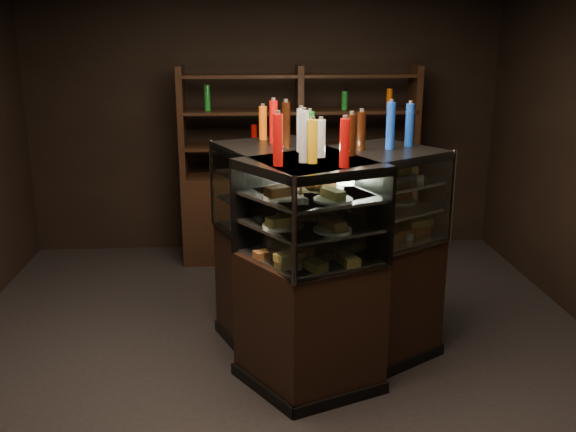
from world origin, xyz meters
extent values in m
plane|color=black|center=(0.00, 0.00, 0.00)|extent=(5.00, 5.00, 0.00)
cube|color=black|center=(0.00, 2.50, 1.50)|extent=(5.00, 0.02, 3.00)
cube|color=black|center=(0.00, -2.50, 1.50)|extent=(5.00, 0.02, 3.00)
cube|color=black|center=(0.43, -0.25, 0.45)|extent=(1.53, 1.32, 0.90)
cube|color=black|center=(0.43, -0.25, 0.04)|extent=(1.57, 1.36, 0.08)
cube|color=black|center=(0.43, -0.25, 1.50)|extent=(1.53, 1.32, 0.06)
cube|color=silver|center=(0.43, -0.25, 0.91)|extent=(1.45, 1.25, 0.02)
cube|color=silver|center=(0.43, -0.25, 1.12)|extent=(1.45, 1.25, 0.02)
cube|color=silver|center=(0.43, -0.25, 1.31)|extent=(1.45, 1.25, 0.02)
cube|color=white|center=(0.62, -0.55, 1.22)|extent=(1.16, 0.75, 0.63)
cylinder|color=silver|center=(1.19, -0.17, 1.22)|extent=(0.03, 0.03, 0.65)
cylinder|color=silver|center=(0.04, -0.91, 1.22)|extent=(0.03, 0.03, 0.65)
cube|color=black|center=(0.10, -0.14, 0.45)|extent=(1.16, 1.53, 0.90)
cube|color=black|center=(0.10, -0.14, 0.04)|extent=(1.19, 1.58, 0.08)
cube|color=black|center=(0.10, -0.14, 1.50)|extent=(1.16, 1.53, 0.06)
cube|color=silver|center=(0.10, -0.14, 0.91)|extent=(1.08, 1.46, 0.02)
cube|color=silver|center=(0.10, -0.14, 1.12)|extent=(1.08, 1.46, 0.02)
cube|color=silver|center=(0.10, -0.14, 1.31)|extent=(1.08, 1.46, 0.02)
cube|color=white|center=(-0.23, -0.28, 1.22)|extent=(0.53, 1.28, 0.63)
cylinder|color=silver|center=(0.04, -0.91, 1.22)|extent=(0.03, 0.03, 0.65)
cylinder|color=silver|center=(-0.48, 0.36, 1.22)|extent=(0.03, 0.03, 0.65)
cube|color=#BC8243|center=(-0.04, -0.59, 0.95)|extent=(0.20, 0.17, 0.06)
cube|color=#BC8243|center=(0.10, -0.50, 0.95)|extent=(0.20, 0.17, 0.06)
cube|color=#BC8243|center=(0.24, -0.41, 0.95)|extent=(0.20, 0.17, 0.06)
cube|color=#BC8243|center=(0.38, -0.32, 0.95)|extent=(0.20, 0.17, 0.06)
cube|color=#BC8243|center=(0.52, -0.23, 0.95)|extent=(0.20, 0.17, 0.06)
cube|color=#BC8243|center=(0.66, -0.14, 0.95)|extent=(0.20, 0.17, 0.06)
cube|color=#BC8243|center=(0.79, -0.06, 0.95)|extent=(0.20, 0.17, 0.06)
cube|color=#BC8243|center=(0.93, 0.03, 0.95)|extent=(0.20, 0.17, 0.06)
cylinder|color=white|center=(-0.01, -0.53, 1.14)|extent=(0.24, 0.24, 0.02)
cube|color=#BC8243|center=(-0.01, -0.53, 1.17)|extent=(0.19, 0.16, 0.05)
cylinder|color=white|center=(0.28, -0.34, 1.14)|extent=(0.24, 0.24, 0.02)
cube|color=#BC8243|center=(0.28, -0.34, 1.17)|extent=(0.19, 0.16, 0.05)
cylinder|color=white|center=(0.58, -0.16, 1.14)|extent=(0.24, 0.24, 0.02)
cube|color=#BC8243|center=(0.58, -0.16, 1.17)|extent=(0.19, 0.16, 0.05)
cylinder|color=white|center=(0.87, 0.03, 1.14)|extent=(0.24, 0.24, 0.02)
cube|color=#BC8243|center=(0.87, 0.03, 1.17)|extent=(0.19, 0.16, 0.05)
cylinder|color=white|center=(-0.01, -0.53, 1.33)|extent=(0.24, 0.24, 0.02)
cube|color=#BC8243|center=(-0.01, -0.53, 1.36)|extent=(0.19, 0.16, 0.05)
cylinder|color=white|center=(0.28, -0.34, 1.33)|extent=(0.24, 0.24, 0.02)
cube|color=#BC8243|center=(0.28, -0.34, 1.36)|extent=(0.19, 0.16, 0.05)
cylinder|color=white|center=(0.58, -0.16, 1.33)|extent=(0.24, 0.24, 0.02)
cube|color=#BC8243|center=(0.58, -0.16, 1.36)|extent=(0.19, 0.16, 0.05)
cylinder|color=white|center=(0.87, 0.03, 1.33)|extent=(0.24, 0.24, 0.02)
cube|color=#BC8243|center=(0.87, 0.03, 1.36)|extent=(0.19, 0.16, 0.05)
cube|color=#BC8243|center=(-0.15, 0.38, 0.95)|extent=(0.15, 0.20, 0.06)
cube|color=#BC8243|center=(-0.09, 0.23, 0.95)|extent=(0.15, 0.20, 0.06)
cube|color=#BC8243|center=(-0.03, 0.07, 0.95)|extent=(0.15, 0.20, 0.06)
cube|color=#BC8243|center=(0.03, -0.08, 0.95)|extent=(0.15, 0.20, 0.06)
cube|color=#BC8243|center=(0.09, -0.23, 0.95)|extent=(0.15, 0.20, 0.06)
cube|color=#BC8243|center=(0.16, -0.39, 0.95)|extent=(0.15, 0.20, 0.06)
cube|color=#BC8243|center=(0.22, -0.54, 0.95)|extent=(0.15, 0.20, 0.06)
cube|color=#BC8243|center=(0.28, -0.69, 0.95)|extent=(0.15, 0.20, 0.06)
cylinder|color=white|center=(-0.10, 0.34, 1.14)|extent=(0.24, 0.24, 0.02)
cube|color=#BC8243|center=(-0.10, 0.34, 1.17)|extent=(0.14, 0.19, 0.05)
cylinder|color=white|center=(0.03, 0.02, 1.14)|extent=(0.24, 0.24, 0.02)
cube|color=#BC8243|center=(0.03, 0.02, 1.17)|extent=(0.14, 0.19, 0.05)
cylinder|color=white|center=(0.16, -0.31, 1.14)|extent=(0.24, 0.24, 0.02)
cube|color=#BC8243|center=(0.16, -0.31, 1.17)|extent=(0.14, 0.19, 0.05)
cylinder|color=white|center=(0.29, -0.63, 1.14)|extent=(0.24, 0.24, 0.02)
cube|color=#BC8243|center=(0.29, -0.63, 1.17)|extent=(0.14, 0.19, 0.05)
cylinder|color=white|center=(-0.10, 0.34, 1.33)|extent=(0.24, 0.24, 0.02)
cube|color=#BC8243|center=(-0.10, 0.34, 1.36)|extent=(0.14, 0.19, 0.05)
cylinder|color=white|center=(0.03, 0.02, 1.33)|extent=(0.24, 0.24, 0.02)
cube|color=#BC8243|center=(0.03, 0.02, 1.36)|extent=(0.14, 0.19, 0.05)
cylinder|color=white|center=(0.16, -0.31, 1.33)|extent=(0.24, 0.24, 0.02)
cube|color=#BC8243|center=(0.16, -0.31, 1.36)|extent=(0.14, 0.19, 0.05)
cylinder|color=white|center=(0.29, -0.63, 1.33)|extent=(0.24, 0.24, 0.02)
cube|color=#BC8243|center=(0.29, -0.63, 1.36)|extent=(0.14, 0.19, 0.05)
cylinder|color=silver|center=(-0.06, -0.56, 1.67)|extent=(0.06, 0.06, 0.28)
cylinder|color=silver|center=(-0.06, -0.56, 1.82)|extent=(0.03, 0.03, 0.02)
cylinder|color=black|center=(0.10, -0.46, 1.67)|extent=(0.06, 0.06, 0.28)
cylinder|color=silver|center=(0.10, -0.46, 1.82)|extent=(0.03, 0.03, 0.02)
cylinder|color=#D8590A|center=(0.27, -0.35, 1.67)|extent=(0.06, 0.06, 0.28)
cylinder|color=silver|center=(0.27, -0.35, 1.82)|extent=(0.03, 0.03, 0.02)
cylinder|color=yellow|center=(0.43, -0.25, 1.67)|extent=(0.06, 0.06, 0.28)
cylinder|color=silver|center=(0.43, -0.25, 1.82)|extent=(0.03, 0.03, 0.02)
cylinder|color=#B20C0A|center=(0.59, -0.15, 1.67)|extent=(0.06, 0.06, 0.28)
cylinder|color=silver|center=(0.59, -0.15, 1.82)|extent=(0.03, 0.03, 0.02)
cylinder|color=#147223|center=(0.75, -0.04, 1.67)|extent=(0.06, 0.06, 0.28)
cylinder|color=silver|center=(0.75, -0.04, 1.82)|extent=(0.03, 0.03, 0.02)
cylinder|color=#0F38B2|center=(0.91, 0.06, 1.67)|extent=(0.06, 0.06, 0.28)
cylinder|color=silver|center=(0.91, 0.06, 1.82)|extent=(0.03, 0.03, 0.02)
cylinder|color=silver|center=(-0.12, 0.39, 1.67)|extent=(0.06, 0.06, 0.28)
cylinder|color=silver|center=(-0.12, 0.39, 1.82)|extent=(0.03, 0.03, 0.02)
cylinder|color=black|center=(-0.05, 0.21, 1.67)|extent=(0.06, 0.06, 0.28)
cylinder|color=silver|center=(-0.05, 0.21, 1.82)|extent=(0.03, 0.03, 0.02)
cylinder|color=#D8590A|center=(0.02, 0.03, 1.67)|extent=(0.06, 0.06, 0.28)
cylinder|color=silver|center=(0.02, 0.03, 1.82)|extent=(0.03, 0.03, 0.02)
cylinder|color=yellow|center=(0.10, -0.14, 1.67)|extent=(0.06, 0.06, 0.28)
cylinder|color=silver|center=(0.10, -0.14, 1.82)|extent=(0.03, 0.03, 0.02)
cylinder|color=#B20C0A|center=(0.17, -0.32, 1.67)|extent=(0.06, 0.06, 0.28)
cylinder|color=silver|center=(0.17, -0.32, 1.82)|extent=(0.03, 0.03, 0.02)
cylinder|color=#147223|center=(0.24, -0.50, 1.67)|extent=(0.06, 0.06, 0.28)
cylinder|color=silver|center=(0.24, -0.50, 1.82)|extent=(0.03, 0.03, 0.02)
cylinder|color=#0F38B2|center=(0.31, -0.68, 1.67)|extent=(0.06, 0.06, 0.28)
cylinder|color=silver|center=(0.31, -0.68, 1.82)|extent=(0.03, 0.03, 0.02)
cylinder|color=black|center=(1.23, 1.29, 0.08)|extent=(0.21, 0.21, 0.15)
cone|color=#1B5618|center=(1.23, 1.29, 0.37)|extent=(0.31, 0.31, 0.43)
cone|color=#1B5618|center=(1.23, 1.29, 0.51)|extent=(0.24, 0.24, 0.30)
cube|color=black|center=(0.33, 2.05, 0.45)|extent=(2.40, 0.43, 0.90)
cube|color=black|center=(-0.84, 2.05, 1.45)|extent=(0.06, 0.38, 1.10)
cube|color=black|center=(0.33, 2.05, 1.45)|extent=(0.06, 0.38, 1.10)
cube|color=black|center=(1.49, 2.05, 1.45)|extent=(0.06, 0.38, 1.10)
cube|color=black|center=(0.33, 2.05, 1.20)|extent=(2.35, 0.38, 0.03)
cube|color=black|center=(0.33, 2.05, 1.55)|extent=(2.35, 0.38, 0.03)
cube|color=black|center=(0.33, 2.05, 1.90)|extent=(2.35, 0.38, 0.03)
cylinder|color=silver|center=(-0.58, 2.05, 1.32)|extent=(0.06, 0.06, 0.22)
cylinder|color=black|center=(-0.13, 2.05, 1.32)|extent=(0.06, 0.06, 0.22)
cylinder|color=#D8590A|center=(0.33, 2.05, 1.32)|extent=(0.06, 0.06, 0.22)
cylinder|color=yellow|center=(0.78, 2.05, 1.32)|extent=(0.06, 0.06, 0.22)
cylinder|color=#B20C0A|center=(1.24, 2.05, 1.32)|extent=(0.06, 0.06, 0.22)
camera|label=1|loc=(-0.25, -4.37, 2.30)|focal=40.00mm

